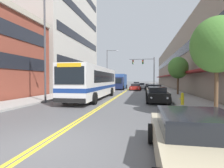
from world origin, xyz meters
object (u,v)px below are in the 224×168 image
car_black_parked_right_far (157,95)px  street_lamp_left_near (47,41)px  car_navy_parked_left_far (100,88)px  car_dark_grey_moving_lead (137,84)px  city_bus (94,81)px  car_slate_blue_parked_left_mid (107,86)px  car_champagne_parked_right_mid (154,90)px  fire_hydrant (182,99)px  car_charcoal_parked_right_end (150,87)px  car_red_moving_second (136,87)px  street_tree_right_mid (178,68)px  box_truck (120,81)px  traffic_signal_mast (146,67)px  street_tree_right_near (217,45)px  street_lamp_left_far (109,66)px  car_white_moving_third (141,86)px  car_beige_parked_right_foreground (198,142)px

car_black_parked_right_far → street_lamp_left_near: size_ratio=0.52×
car_navy_parked_left_far → car_dark_grey_moving_lead: car_dark_grey_moving_lead is taller
city_bus → car_black_parked_right_far: city_bus is taller
car_navy_parked_left_far → car_dark_grey_moving_lead: 23.76m
car_slate_blue_parked_left_mid → car_navy_parked_left_far: car_slate_blue_parked_left_mid is taller
car_champagne_parked_right_mid → fire_hydrant: 9.85m
car_dark_grey_moving_lead → car_slate_blue_parked_left_mid: bearing=-107.4°
car_champagne_parked_right_mid → car_charcoal_parked_right_end: bearing=90.8°
car_black_parked_right_far → car_red_moving_second: size_ratio=1.02×
street_tree_right_mid → fire_hydrant: 10.08m
box_truck → traffic_signal_mast: traffic_signal_mast is taller
car_charcoal_parked_right_end → street_tree_right_near: bearing=-84.5°
car_red_moving_second → car_slate_blue_parked_left_mid: bearing=163.9°
car_champagne_parked_right_mid → car_charcoal_parked_right_end: size_ratio=1.10×
street_lamp_left_far → street_tree_right_near: size_ratio=1.76×
city_bus → car_white_moving_third: size_ratio=2.54×
car_navy_parked_left_far → car_champagne_parked_right_mid: size_ratio=0.97×
traffic_signal_mast → fire_hydrant: size_ratio=7.46×
traffic_signal_mast → street_lamp_left_far: 8.51m
car_dark_grey_moving_lead → fire_hydrant: 38.72m
car_black_parked_right_far → street_lamp_left_far: 25.49m
car_black_parked_right_far → street_tree_right_mid: (3.04, 7.03, 2.85)m
car_red_moving_second → street_lamp_left_far: 9.95m
car_white_moving_third → street_lamp_left_near: street_lamp_left_near is taller
car_white_moving_third → fire_hydrant: 27.04m
car_slate_blue_parked_left_mid → car_black_parked_right_far: bearing=-65.5°
city_bus → car_dark_grey_moving_lead: bearing=85.0°
car_black_parked_right_far → car_dark_grey_moving_lead: bearing=95.4°
traffic_signal_mast → street_tree_right_mid: size_ratio=1.42×
city_bus → car_navy_parked_left_far: 11.40m
car_white_moving_third → street_tree_right_near: (4.29, -30.99, 3.16)m
street_lamp_left_far → car_navy_parked_left_far: bearing=-86.8°
box_truck → fire_hydrant: box_truck is taller
car_slate_blue_parked_left_mid → fire_hydrant: size_ratio=5.36×
car_red_moving_second → car_navy_parked_left_far: bearing=-141.8°
car_slate_blue_parked_left_mid → street_tree_right_near: street_tree_right_near is taller
car_beige_parked_right_foreground → box_truck: bearing=101.2°
car_slate_blue_parked_left_mid → car_charcoal_parked_right_end: bearing=-6.4°
car_navy_parked_left_far → street_lamp_left_far: 11.58m
city_bus → car_black_parked_right_far: (6.36, -1.61, -1.19)m
car_champagne_parked_right_mid → box_truck: (-6.35, 12.69, 0.95)m
car_black_parked_right_far → fire_hydrant: 3.01m
car_white_moving_third → car_beige_parked_right_foreground: bearing=-86.9°
box_truck → street_tree_right_near: (8.58, -26.61, 2.15)m
car_black_parked_right_far → car_red_moving_second: (-2.78, 17.34, -0.08)m
car_white_moving_third → city_bus: bearing=-101.1°
car_beige_parked_right_foreground → car_dark_grey_moving_lead: car_dark_grey_moving_lead is taller
car_white_moving_third → street_lamp_left_far: street_lamp_left_far is taller
car_white_moving_third → car_black_parked_right_far: bearing=-85.5°
city_bus → car_champagne_parked_right_mid: city_bus is taller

